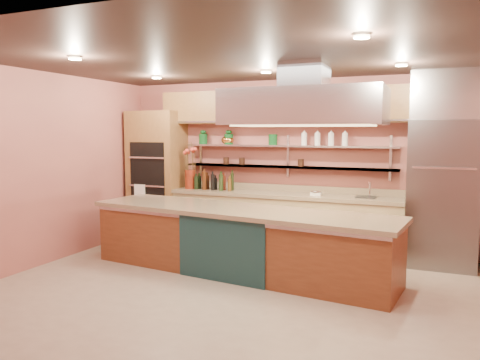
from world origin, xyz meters
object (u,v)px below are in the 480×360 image
at_px(flower_vase, 190,179).
at_px(kitchen_scale, 316,192).
at_px(green_canister, 273,140).
at_px(island, 238,241).
at_px(copper_kettle, 226,140).
at_px(refrigerator, 442,194).

bearing_deg(flower_vase, kitchen_scale, 0.00).
xyz_separation_m(flower_vase, green_canister, (1.46, 0.22, 0.71)).
distance_m(island, green_canister, 2.15).
bearing_deg(green_canister, copper_kettle, 180.00).
xyz_separation_m(copper_kettle, green_canister, (0.85, 0.00, 0.02)).
bearing_deg(green_canister, flower_vase, -171.43).
height_order(refrigerator, kitchen_scale, refrigerator).
bearing_deg(refrigerator, green_canister, 175.02).
height_order(kitchen_scale, green_canister, green_canister).
bearing_deg(copper_kettle, island, -60.74).
bearing_deg(kitchen_scale, copper_kettle, 149.76).
xyz_separation_m(refrigerator, flower_vase, (-4.10, 0.01, 0.05)).
xyz_separation_m(refrigerator, copper_kettle, (-3.49, 0.23, 0.74)).
height_order(island, green_canister, green_canister).
relative_size(refrigerator, kitchen_scale, 12.85).
bearing_deg(copper_kettle, kitchen_scale, -7.56).
bearing_deg(kitchen_scale, refrigerator, -22.99).
bearing_deg(green_canister, kitchen_scale, -15.32).
distance_m(refrigerator, copper_kettle, 3.58).
height_order(flower_vase, green_canister, green_canister).
bearing_deg(island, copper_kettle, 125.82).
height_order(island, kitchen_scale, kitchen_scale).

